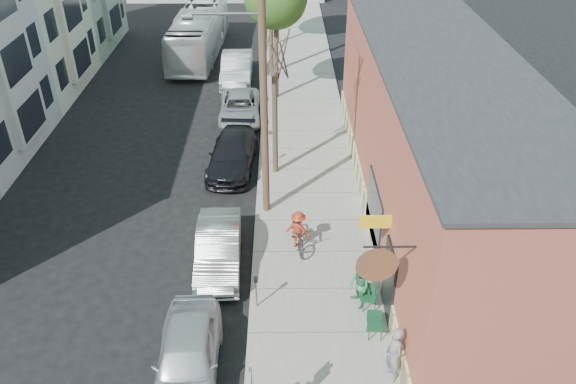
{
  "coord_description": "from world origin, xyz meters",
  "views": [
    {
      "loc": [
        3.13,
        -14.29,
        13.37
      ],
      "look_at": [
        3.33,
        4.0,
        1.5
      ],
      "focal_mm": 35.0,
      "sensor_mm": 36.0,
      "label": 1
    }
  ],
  "objects_px": {
    "parking_meter_far": "(264,150)",
    "bus": "(199,33)",
    "utility_pole_near": "(262,90)",
    "patron_green": "(359,287)",
    "patio_chair_a": "(369,298)",
    "car_1": "(218,248)",
    "car_2": "(232,154)",
    "car_0": "(188,357)",
    "patron_grey": "(394,354)",
    "car_3": "(240,108)",
    "parking_meter_near": "(256,287)",
    "cyclist": "(298,230)",
    "tree_bare": "(275,124)",
    "patio_chair_b": "(375,326)",
    "car_4": "(237,68)"
  },
  "relations": [
    {
      "from": "car_1",
      "to": "bus",
      "type": "relative_size",
      "value": 0.39
    },
    {
      "from": "car_3",
      "to": "bus",
      "type": "bearing_deg",
      "value": 106.1
    },
    {
      "from": "tree_bare",
      "to": "car_0",
      "type": "bearing_deg",
      "value": -102.02
    },
    {
      "from": "parking_meter_far",
      "to": "bus",
      "type": "relative_size",
      "value": 0.11
    },
    {
      "from": "car_3",
      "to": "bus",
      "type": "distance_m",
      "value": 11.0
    },
    {
      "from": "patio_chair_a",
      "to": "car_3",
      "type": "xyz_separation_m",
      "value": [
        -5.1,
        14.67,
        0.06
      ]
    },
    {
      "from": "patio_chair_a",
      "to": "patron_green",
      "type": "height_order",
      "value": "patron_green"
    },
    {
      "from": "patron_green",
      "to": "car_0",
      "type": "xyz_separation_m",
      "value": [
        -5.18,
        -2.65,
        -0.19
      ]
    },
    {
      "from": "parking_meter_far",
      "to": "patio_chair_a",
      "type": "distance_m",
      "value": 9.95
    },
    {
      "from": "utility_pole_near",
      "to": "patron_green",
      "type": "distance_m",
      "value": 7.82
    },
    {
      "from": "parking_meter_near",
      "to": "bus",
      "type": "bearing_deg",
      "value": 101.0
    },
    {
      "from": "car_0",
      "to": "patron_green",
      "type": "bearing_deg",
      "value": 25.37
    },
    {
      "from": "parking_meter_near",
      "to": "patio_chair_a",
      "type": "relative_size",
      "value": 1.41
    },
    {
      "from": "parking_meter_far",
      "to": "bus",
      "type": "height_order",
      "value": "bus"
    },
    {
      "from": "utility_pole_near",
      "to": "tree_bare",
      "type": "bearing_deg",
      "value": 82.46
    },
    {
      "from": "tree_bare",
      "to": "car_3",
      "type": "height_order",
      "value": "tree_bare"
    },
    {
      "from": "car_2",
      "to": "patio_chair_b",
      "type": "bearing_deg",
      "value": -60.22
    },
    {
      "from": "car_3",
      "to": "car_1",
      "type": "bearing_deg",
      "value": -91.99
    },
    {
      "from": "car_0",
      "to": "car_3",
      "type": "relative_size",
      "value": 0.96
    },
    {
      "from": "parking_meter_far",
      "to": "patio_chair_a",
      "type": "height_order",
      "value": "parking_meter_far"
    },
    {
      "from": "patron_grey",
      "to": "patron_green",
      "type": "xyz_separation_m",
      "value": [
        -0.62,
        2.91,
        -0.14
      ]
    },
    {
      "from": "patio_chair_b",
      "to": "patron_grey",
      "type": "xyz_separation_m",
      "value": [
        0.27,
        -1.56,
        0.5
      ]
    },
    {
      "from": "patio_chair_a",
      "to": "tree_bare",
      "type": "bearing_deg",
      "value": 133.72
    },
    {
      "from": "patron_green",
      "to": "car_2",
      "type": "height_order",
      "value": "patron_green"
    },
    {
      "from": "car_3",
      "to": "car_4",
      "type": "height_order",
      "value": "car_4"
    },
    {
      "from": "car_1",
      "to": "car_2",
      "type": "distance_m",
      "value": 6.96
    },
    {
      "from": "utility_pole_near",
      "to": "patron_grey",
      "type": "relative_size",
      "value": 5.3
    },
    {
      "from": "parking_meter_near",
      "to": "patio_chair_b",
      "type": "relative_size",
      "value": 1.41
    },
    {
      "from": "parking_meter_far",
      "to": "car_2",
      "type": "height_order",
      "value": "car_2"
    },
    {
      "from": "parking_meter_near",
      "to": "car_0",
      "type": "bearing_deg",
      "value": -125.22
    },
    {
      "from": "cyclist",
      "to": "car_2",
      "type": "distance_m",
      "value": 6.77
    },
    {
      "from": "utility_pole_near",
      "to": "car_1",
      "type": "height_order",
      "value": "utility_pole_near"
    },
    {
      "from": "car_3",
      "to": "bus",
      "type": "height_order",
      "value": "bus"
    },
    {
      "from": "utility_pole_near",
      "to": "patio_chair_a",
      "type": "relative_size",
      "value": 11.36
    },
    {
      "from": "parking_meter_near",
      "to": "parking_meter_far",
      "type": "bearing_deg",
      "value": 90.0
    },
    {
      "from": "car_1",
      "to": "patio_chair_a",
      "type": "bearing_deg",
      "value": -28.22
    },
    {
      "from": "parking_meter_far",
      "to": "car_3",
      "type": "height_order",
      "value": "parking_meter_far"
    },
    {
      "from": "parking_meter_far",
      "to": "patron_grey",
      "type": "xyz_separation_m",
      "value": [
        3.94,
        -12.04,
        0.11
      ]
    },
    {
      "from": "car_2",
      "to": "car_4",
      "type": "relative_size",
      "value": 0.94
    },
    {
      "from": "patron_grey",
      "to": "car_2",
      "type": "height_order",
      "value": "patron_grey"
    },
    {
      "from": "utility_pole_near",
      "to": "car_0",
      "type": "distance_m",
      "value": 9.66
    },
    {
      "from": "car_0",
      "to": "bus",
      "type": "relative_size",
      "value": 0.4
    },
    {
      "from": "patron_green",
      "to": "tree_bare",
      "type": "bearing_deg",
      "value": 176.08
    },
    {
      "from": "patio_chair_b",
      "to": "car_4",
      "type": "height_order",
      "value": "car_4"
    },
    {
      "from": "patio_chair_b",
      "to": "car_1",
      "type": "distance_m",
      "value": 6.29
    },
    {
      "from": "cyclist",
      "to": "car_1",
      "type": "relative_size",
      "value": 0.35
    },
    {
      "from": "patio_chair_b",
      "to": "cyclist",
      "type": "distance_m",
      "value": 5.03
    },
    {
      "from": "car_1",
      "to": "parking_meter_near",
      "type": "bearing_deg",
      "value": -60.68
    },
    {
      "from": "utility_pole_near",
      "to": "tree_bare",
      "type": "relative_size",
      "value": 2.1
    },
    {
      "from": "parking_meter_near",
      "to": "patron_grey",
      "type": "relative_size",
      "value": 0.66
    }
  ]
}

